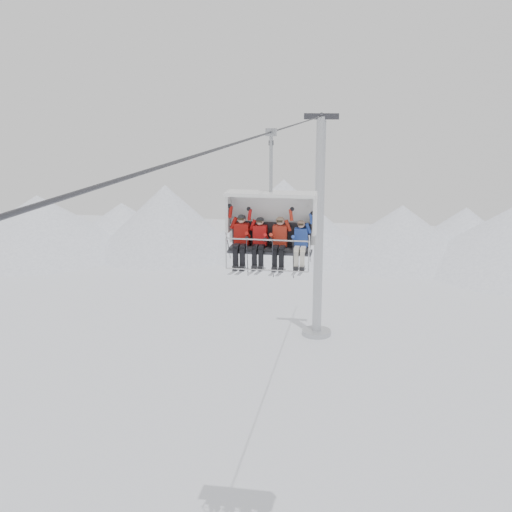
% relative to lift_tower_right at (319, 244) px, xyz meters
% --- Properties ---
extents(ridgeline, '(72.00, 21.00, 7.00)m').
position_rel_lift_tower_right_xyz_m(ridgeline, '(-1.58, 20.05, -2.94)').
color(ridgeline, white).
rests_on(ridgeline, ground).
extents(lift_tower_right, '(2.00, 1.80, 13.48)m').
position_rel_lift_tower_right_xyz_m(lift_tower_right, '(0.00, 0.00, 0.00)').
color(lift_tower_right, '#A9ACB0').
rests_on(lift_tower_right, ground).
extents(haul_cable, '(0.06, 50.00, 0.06)m').
position_rel_lift_tower_right_xyz_m(haul_cable, '(0.00, -22.00, 7.52)').
color(haul_cable, '#323237').
rests_on(haul_cable, lift_tower_left).
extents(chairlift_carrier, '(2.61, 1.17, 3.98)m').
position_rel_lift_tower_right_xyz_m(chairlift_carrier, '(0.00, -19.36, 4.95)').
color(chairlift_carrier, black).
rests_on(chairlift_carrier, haul_cable).
extents(skier_far_left, '(0.43, 1.69, 1.69)m').
position_rel_lift_tower_right_xyz_m(skier_far_left, '(-0.85, -19.67, 4.45)').
color(skier_far_left, '#A6120D').
rests_on(skier_far_left, chairlift_carrier).
extents(skier_center_left, '(0.40, 1.69, 1.60)m').
position_rel_lift_tower_right_xyz_m(skier_center_left, '(-0.30, -19.68, 4.42)').
color(skier_center_left, red).
rests_on(skier_center_left, chairlift_carrier).
extents(skier_center_right, '(0.41, 1.69, 1.63)m').
position_rel_lift_tower_right_xyz_m(skier_center_right, '(0.29, -19.68, 4.43)').
color(skier_center_right, red).
rests_on(skier_center_right, chairlift_carrier).
extents(skier_far_right, '(0.37, 1.69, 1.51)m').
position_rel_lift_tower_right_xyz_m(skier_far_right, '(0.91, -19.69, 4.39)').
color(skier_far_right, '#2847A6').
rests_on(skier_far_right, chairlift_carrier).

